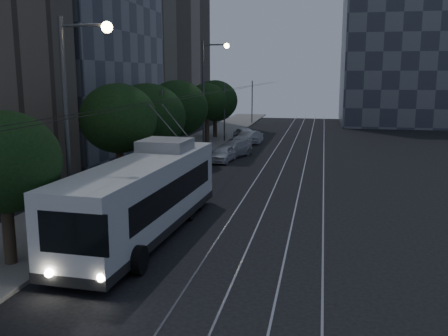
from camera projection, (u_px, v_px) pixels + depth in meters
name	position (u px, v px, depth m)	size (l,w,h in m)	color
ground	(210.00, 240.00, 21.18)	(120.00, 120.00, 0.00)	black
sidewalk	(176.00, 157.00, 41.88)	(5.00, 90.00, 0.15)	slate
tram_rails	(296.00, 162.00, 39.98)	(4.52, 90.00, 0.02)	#9897A0
overhead_wires	(205.00, 117.00, 40.76)	(2.23, 90.00, 6.00)	black
building_distant_right	(426.00, 36.00, 68.50)	(22.00, 18.00, 24.00)	#3B3F4B
trolleybus	(145.00, 196.00, 21.57)	(3.27, 12.96, 5.63)	silver
pickup_silver	(169.00, 180.00, 29.57)	(2.60, 5.65, 1.57)	#A6A8AD
car_white_a	(223.00, 154.00, 40.00)	(1.54, 3.82, 1.30)	white
car_white_b	(232.00, 149.00, 42.25)	(1.88, 4.62, 1.34)	#B2B1B5
car_white_c	(248.00, 138.00, 49.52)	(1.42, 4.08, 1.35)	silver
car_white_d	(245.00, 135.00, 50.80)	(1.83, 4.54, 1.55)	silver
tree_0	(3.00, 163.00, 17.58)	(4.06, 4.06, 5.73)	#2D2219
tree_1	(118.00, 119.00, 27.36)	(4.24, 4.24, 6.46)	#2D2219
tree_2	(148.00, 118.00, 32.39)	(4.92, 4.92, 6.37)	#2D2219
tree_3	(177.00, 109.00, 38.24)	(4.77, 4.77, 6.48)	#2D2219
tree_4	(207.00, 102.00, 47.99)	(3.86, 3.86, 6.08)	#2D2219
tree_5	(215.00, 101.00, 53.88)	(4.90, 4.90, 6.28)	#2D2219
streetlamp_near	(75.00, 109.00, 19.94)	(2.25, 0.44, 9.18)	#505052
streetlamp_far	(208.00, 86.00, 42.82)	(2.37, 0.44, 9.75)	#505052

